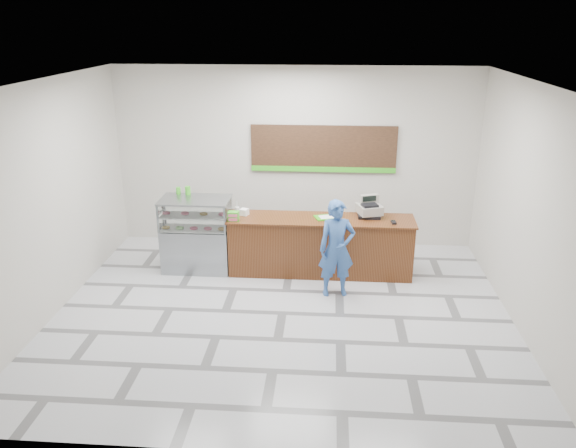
# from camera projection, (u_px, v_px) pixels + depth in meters

# --- Properties ---
(floor) EXTENTS (7.00, 7.00, 0.00)m
(floor) POSITION_uv_depth(u_px,v_px,m) (282.00, 313.00, 8.72)
(floor) COLOR #BCBCC1
(floor) RESTS_ON ground
(back_wall) EXTENTS (7.00, 0.00, 7.00)m
(back_wall) POSITION_uv_depth(u_px,v_px,m) (295.00, 158.00, 10.92)
(back_wall) COLOR beige
(back_wall) RESTS_ON floor
(ceiling) EXTENTS (7.00, 7.00, 0.00)m
(ceiling) POSITION_uv_depth(u_px,v_px,m) (281.00, 82.00, 7.51)
(ceiling) COLOR silver
(ceiling) RESTS_ON back_wall
(sales_counter) EXTENTS (3.26, 0.76, 1.03)m
(sales_counter) POSITION_uv_depth(u_px,v_px,m) (320.00, 246.00, 9.95)
(sales_counter) COLOR brown
(sales_counter) RESTS_ON floor
(display_case) EXTENTS (1.22, 0.72, 1.33)m
(display_case) POSITION_uv_depth(u_px,v_px,m) (197.00, 234.00, 10.05)
(display_case) COLOR gray
(display_case) RESTS_ON floor
(menu_board) EXTENTS (2.80, 0.06, 0.90)m
(menu_board) POSITION_uv_depth(u_px,v_px,m) (323.00, 150.00, 10.78)
(menu_board) COLOR black
(menu_board) RESTS_ON back_wall
(cash_register) EXTENTS (0.49, 0.50, 0.37)m
(cash_register) POSITION_uv_depth(u_px,v_px,m) (369.00, 209.00, 9.83)
(cash_register) COLOR black
(cash_register) RESTS_ON sales_counter
(card_terminal) EXTENTS (0.09, 0.15, 0.04)m
(card_terminal) POSITION_uv_depth(u_px,v_px,m) (394.00, 222.00, 9.53)
(card_terminal) COLOR black
(card_terminal) RESTS_ON sales_counter
(serving_tray) EXTENTS (0.45, 0.39, 0.02)m
(serving_tray) POSITION_uv_depth(u_px,v_px,m) (326.00, 217.00, 9.79)
(serving_tray) COLOR #33B311
(serving_tray) RESTS_ON sales_counter
(napkin_box) EXTENTS (0.17, 0.17, 0.11)m
(napkin_box) POSITION_uv_depth(u_px,v_px,m) (244.00, 212.00, 9.92)
(napkin_box) COLOR white
(napkin_box) RESTS_ON sales_counter
(straw_cup) EXTENTS (0.08, 0.08, 0.12)m
(straw_cup) POSITION_uv_depth(u_px,v_px,m) (237.00, 210.00, 9.99)
(straw_cup) COLOR silver
(straw_cup) RESTS_ON sales_counter
(promo_box) EXTENTS (0.19, 0.13, 0.17)m
(promo_box) POSITION_uv_depth(u_px,v_px,m) (233.00, 216.00, 9.63)
(promo_box) COLOR green
(promo_box) RESTS_ON sales_counter
(donut_decal) EXTENTS (0.14, 0.14, 0.00)m
(donut_decal) POSITION_uv_depth(u_px,v_px,m) (334.00, 220.00, 9.67)
(donut_decal) COLOR #D65875
(donut_decal) RESTS_ON sales_counter
(green_cup_left) EXTENTS (0.08, 0.08, 0.12)m
(green_cup_left) POSITION_uv_depth(u_px,v_px,m) (178.00, 191.00, 10.09)
(green_cup_left) COLOR green
(green_cup_left) RESTS_ON display_case
(green_cup_right) EXTENTS (0.10, 0.10, 0.15)m
(green_cup_right) POSITION_uv_depth(u_px,v_px,m) (188.00, 190.00, 10.06)
(green_cup_right) COLOR green
(green_cup_right) RESTS_ON display_case
(customer) EXTENTS (0.65, 0.49, 1.62)m
(customer) POSITION_uv_depth(u_px,v_px,m) (337.00, 249.00, 9.06)
(customer) COLOR #325BA0
(customer) RESTS_ON floor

